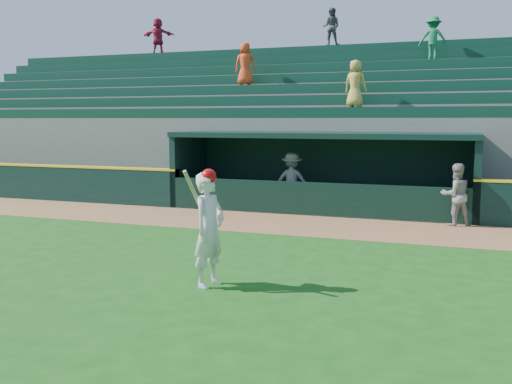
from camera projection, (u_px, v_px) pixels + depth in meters
ground at (228, 268)px, 11.02m from camera, size 120.00×120.00×0.00m
warning_track at (297, 225)px, 15.59m from camera, size 40.00×3.00×0.01m
dugout_player_front at (456, 195)px, 15.38m from camera, size 1.02×0.94×1.69m
dugout_player_inside at (292, 181)px, 18.32m from camera, size 1.25×0.83×1.81m
dugout at (323, 167)px, 18.32m from camera, size 9.40×2.80×2.46m
stands at (350, 131)px, 22.45m from camera, size 34.50×6.25×7.61m
batter_at_plate at (209, 228)px, 9.76m from camera, size 0.60×0.88×2.05m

